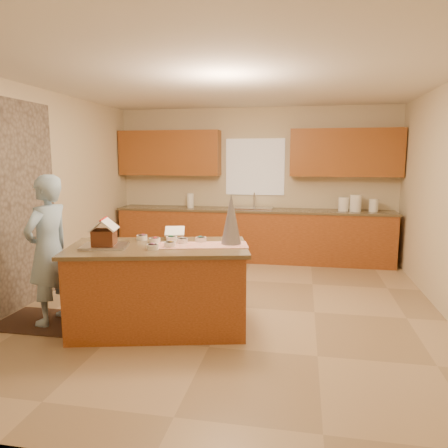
{
  "coord_description": "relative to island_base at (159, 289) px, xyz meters",
  "views": [
    {
      "loc": [
        0.85,
        -4.89,
        1.82
      ],
      "look_at": [
        -0.1,
        0.2,
        1.0
      ],
      "focal_mm": 33.71,
      "sensor_mm": 36.0,
      "label": 1
    }
  ],
  "objects": [
    {
      "name": "baking_tray",
      "position": [
        -0.52,
        -0.17,
        0.49
      ],
      "size": [
        0.52,
        0.43,
        0.02
      ],
      "primitive_type": "cube",
      "rotation": [
        0.0,
        0.0,
        0.23
      ],
      "color": "silver",
      "rests_on": "island_top"
    },
    {
      "name": "upper_cabinet_left",
      "position": [
        -0.93,
        3.35,
        1.47
      ],
      "size": [
        1.85,
        0.35,
        0.8
      ],
      "primitive_type": "cube",
      "color": "brown",
      "rests_on": "wall_back"
    },
    {
      "name": "island_top",
      "position": [
        0.0,
        0.0,
        0.45
      ],
      "size": [
        2.02,
        1.36,
        0.04
      ],
      "primitive_type": "cube",
      "rotation": [
        0.0,
        0.0,
        0.23
      ],
      "color": "brown",
      "rests_on": "island_base"
    },
    {
      "name": "tinsel_tree",
      "position": [
        0.74,
        0.22,
        0.74
      ],
      "size": [
        0.26,
        0.26,
        0.54
      ],
      "primitive_type": "cone",
      "rotation": [
        0.0,
        0.0,
        0.23
      ],
      "color": "silver",
      "rests_on": "island_top"
    },
    {
      "name": "back_counter_top",
      "position": [
        0.62,
        3.23,
        0.47
      ],
      "size": [
        4.85,
        0.63,
        0.04
      ],
      "primitive_type": "cube",
      "color": "brown",
      "rests_on": "back_counter_base"
    },
    {
      "name": "canister_a",
      "position": [
        2.16,
        3.23,
        0.6
      ],
      "size": [
        0.17,
        0.17,
        0.24
      ],
      "primitive_type": "cylinder",
      "color": "white",
      "rests_on": "back_counter_top"
    },
    {
      "name": "cookbook",
      "position": [
        0.06,
        0.4,
        0.56
      ],
      "size": [
        0.25,
        0.21,
        0.09
      ],
      "primitive_type": "cube",
      "rotation": [
        -1.13,
        0.0,
        0.23
      ],
      "color": "white",
      "rests_on": "island_top"
    },
    {
      "name": "canister_b",
      "position": [
        2.36,
        3.23,
        0.63
      ],
      "size": [
        0.19,
        0.19,
        0.28
      ],
      "primitive_type": "cylinder",
      "color": "white",
      "rests_on": "back_counter_top"
    },
    {
      "name": "paper_towel",
      "position": [
        -0.52,
        3.23,
        0.62
      ],
      "size": [
        0.12,
        0.12,
        0.26
      ],
      "primitive_type": "cylinder",
      "color": "white",
      "rests_on": "back_counter_top"
    },
    {
      "name": "sink",
      "position": [
        0.62,
        3.23,
        0.46
      ],
      "size": [
        0.7,
        0.45,
        0.12
      ],
      "primitive_type": "cube",
      "color": "silver",
      "rests_on": "back_counter_top"
    },
    {
      "name": "floor",
      "position": [
        0.62,
        0.78,
        -0.43
      ],
      "size": [
        5.5,
        5.5,
        0.0
      ],
      "primitive_type": "plane",
      "color": "tan",
      "rests_on": "ground"
    },
    {
      "name": "candy_bowls",
      "position": [
        0.06,
        0.13,
        0.5
      ],
      "size": [
        0.8,
        0.58,
        0.05
      ],
      "color": "silver",
      "rests_on": "island_top"
    },
    {
      "name": "canister_c",
      "position": [
        2.65,
        3.23,
        0.59
      ],
      "size": [
        0.15,
        0.15,
        0.22
      ],
      "primitive_type": "cylinder",
      "color": "white",
      "rests_on": "back_counter_top"
    },
    {
      "name": "upper_cabinet_right",
      "position": [
        2.17,
        3.35,
        1.47
      ],
      "size": [
        1.85,
        0.35,
        0.8
      ],
      "primitive_type": "cube",
      "color": "brown",
      "rests_on": "wall_back"
    },
    {
      "name": "boy",
      "position": [
        -1.23,
        -0.07,
        0.39
      ],
      "size": [
        0.49,
        0.66,
        1.63
      ],
      "primitive_type": "imported",
      "rotation": [
        0.0,
        0.0,
        -1.76
      ],
      "color": "#94B6D3",
      "rests_on": "rug"
    },
    {
      "name": "island_base",
      "position": [
        0.0,
        0.0,
        0.0
      ],
      "size": [
        1.93,
        1.27,
        0.87
      ],
      "primitive_type": "cube",
      "rotation": [
        0.0,
        0.0,
        0.23
      ],
      "color": "#994E1F",
      "rests_on": "floor"
    },
    {
      "name": "back_counter_base",
      "position": [
        0.62,
        3.23,
        0.01
      ],
      "size": [
        4.8,
        0.6,
        0.88
      ],
      "primitive_type": "cube",
      "color": "#994E1F",
      "rests_on": "floor"
    },
    {
      "name": "rug",
      "position": [
        -1.28,
        -0.07,
        -0.43
      ],
      "size": [
        1.11,
        0.72,
        0.01
      ],
      "primitive_type": "cube",
      "color": "black",
      "rests_on": "floor"
    },
    {
      "name": "window_curtain",
      "position": [
        0.62,
        3.5,
        1.22
      ],
      "size": [
        1.05,
        0.03,
        1.0
      ],
      "primitive_type": "cube",
      "color": "white",
      "rests_on": "wall_back"
    },
    {
      "name": "ceiling",
      "position": [
        0.62,
        0.78,
        2.27
      ],
      "size": [
        5.5,
        5.5,
        0.0
      ],
      "primitive_type": "plane",
      "color": "silver",
      "rests_on": "floor"
    },
    {
      "name": "wall_left",
      "position": [
        -1.88,
        0.78,
        0.92
      ],
      "size": [
        5.5,
        5.5,
        0.0
      ],
      "primitive_type": "plane",
      "color": "beige",
      "rests_on": "floor"
    },
    {
      "name": "table_runner",
      "position": [
        0.43,
        0.1,
        0.48
      ],
      "size": [
        1.04,
        0.57,
        0.01
      ],
      "primitive_type": "cube",
      "rotation": [
        0.0,
        0.0,
        0.23
      ],
      "color": "#AF260C",
      "rests_on": "island_top"
    },
    {
      "name": "faucet",
      "position": [
        0.62,
        3.41,
        0.63
      ],
      "size": [
        0.03,
        0.03,
        0.28
      ],
      "primitive_type": "cylinder",
      "color": "silver",
      "rests_on": "back_counter_top"
    },
    {
      "name": "gingerbread_house",
      "position": [
        -0.52,
        -0.17,
        0.6
      ],
      "size": [
        0.33,
        0.33,
        0.28
      ],
      "color": "#552D16",
      "rests_on": "baking_tray"
    },
    {
      "name": "wall_back",
      "position": [
        0.62,
        3.53,
        0.92
      ],
      "size": [
        5.5,
        5.5,
        0.0
      ],
      "primitive_type": "plane",
      "color": "beige",
      "rests_on": "floor"
    },
    {
      "name": "wall_front",
      "position": [
        0.62,
        -1.97,
        0.92
      ],
      "size": [
        5.5,
        5.5,
        0.0
      ],
      "primitive_type": "plane",
      "color": "beige",
      "rests_on": "floor"
    }
  ]
}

